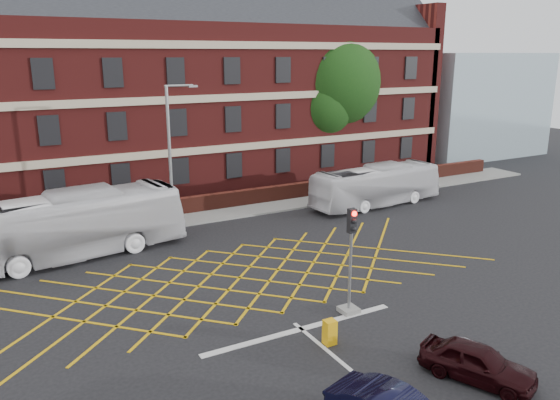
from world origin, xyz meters
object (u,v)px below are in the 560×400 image
car_maroon (477,362)px  deciduous_tree (331,89)px  utility_cabinet (330,332)px  bus_left (62,227)px  traffic_light_near (350,271)px  bus_right (376,186)px  street_lamp (173,185)px

car_maroon → deciduous_tree: (12.68, 27.27, 6.56)m
deciduous_tree → utility_cabinet: bearing=-123.7°
bus_left → traffic_light_near: bearing=-149.4°
traffic_light_near → utility_cabinet: 2.94m
utility_cabinet → car_maroon: bearing=-55.0°
bus_left → bus_right: size_ratio=1.24×
bus_left → utility_cabinet: bus_left is taller
bus_left → bus_right: bus_left is taller
deciduous_tree → traffic_light_near: 25.99m
car_maroon → street_lamp: (-3.66, 18.74, 2.21)m
bus_right → car_maroon: bearing=146.8°
bus_left → car_maroon: (9.83, -17.31, -1.08)m
deciduous_tree → utility_cabinet: size_ratio=12.86×
bus_left → utility_cabinet: bearing=-159.4°
bus_right → bus_left: bearing=87.9°
car_maroon → utility_cabinet: bearing=100.8°
car_maroon → street_lamp: street_lamp is taller
deciduous_tree → traffic_light_near: bearing=-122.0°
bus_right → car_maroon: bus_right is taller
bus_right → traffic_light_near: bearing=134.4°
traffic_light_near → bus_right: bearing=48.0°
utility_cabinet → deciduous_tree: bearing=56.3°
car_maroon → utility_cabinet: 4.93m
bus_right → traffic_light_near: 16.29m
car_maroon → bus_right: bearing=36.2°
traffic_light_near → utility_cabinet: (-2.03, -1.67, -1.31)m
car_maroon → utility_cabinet: (-2.83, 4.04, -0.15)m
traffic_light_near → deciduous_tree: bearing=58.0°
bus_right → deciduous_tree: (2.57, 9.46, 5.81)m
bus_left → car_maroon: size_ratio=3.41×
bus_left → utility_cabinet: size_ratio=13.32×
car_maroon → traffic_light_near: size_ratio=0.83×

